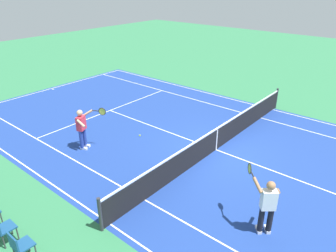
% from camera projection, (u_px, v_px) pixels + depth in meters
% --- Properties ---
extents(ground_plane, '(60.00, 60.00, 0.00)m').
position_uv_depth(ground_plane, '(216.00, 150.00, 12.70)').
color(ground_plane, '#2D7247').
extents(court_slab, '(24.20, 11.40, 0.00)m').
position_uv_depth(court_slab, '(216.00, 150.00, 12.70)').
color(court_slab, navy).
rests_on(court_slab, ground_plane).
extents(court_line_markings, '(23.85, 11.05, 0.01)m').
position_uv_depth(court_line_markings, '(216.00, 150.00, 12.70)').
color(court_line_markings, white).
rests_on(court_line_markings, ground_plane).
extents(tennis_net, '(0.10, 11.70, 1.08)m').
position_uv_depth(tennis_net, '(217.00, 139.00, 12.49)').
color(tennis_net, '#2D2D33').
rests_on(tennis_net, ground_plane).
extents(tennis_player_near, '(0.91, 0.95, 1.70)m').
position_uv_depth(tennis_player_near, '(82.00, 127.00, 12.45)').
color(tennis_player_near, navy).
rests_on(tennis_player_near, ground_plane).
extents(tennis_player_far, '(1.10, 0.74, 1.70)m').
position_uv_depth(tennis_player_far, '(267.00, 204.00, 8.24)').
color(tennis_player_far, black).
rests_on(tennis_player_far, ground_plane).
extents(tennis_ball, '(0.07, 0.07, 0.07)m').
position_uv_depth(tennis_ball, '(140.00, 135.00, 13.77)').
color(tennis_ball, '#CCE01E').
rests_on(tennis_ball, ground_plane).
extents(spectator_chair_0, '(0.44, 0.44, 0.88)m').
position_uv_depth(spectator_chair_0, '(19.00, 245.00, 7.52)').
color(spectator_chair_0, '#38383D').
rests_on(spectator_chair_0, ground_plane).
extents(spectator_chair_1, '(0.44, 0.44, 0.88)m').
position_uv_depth(spectator_chair_1, '(2.00, 228.00, 8.04)').
color(spectator_chair_1, '#38383D').
rests_on(spectator_chair_1, ground_plane).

